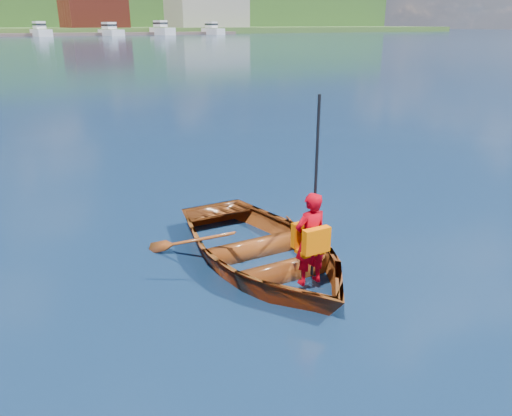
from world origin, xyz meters
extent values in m
plane|color=#0E2842|center=(0.00, 0.00, 0.00)|extent=(600.00, 600.00, 0.00)
imported|color=brown|center=(0.82, 0.79, 0.21)|extent=(2.73, 3.65, 0.72)
imported|color=#B2000E|center=(0.90, -0.12, 0.67)|extent=(0.43, 0.30, 1.14)
cube|color=#E66300|center=(0.89, -0.24, 0.70)|extent=(0.35, 0.12, 0.30)
cube|color=#E66300|center=(0.91, 0.00, 0.70)|extent=(0.34, 0.10, 0.30)
cube|color=#E66300|center=(0.90, -0.12, 0.52)|extent=(0.31, 0.24, 0.05)
cylinder|color=black|center=(1.06, 0.02, 1.21)|extent=(0.04, 0.04, 2.21)
cube|color=maroon|center=(45.00, 165.00, 6.50)|extent=(18.00, 16.00, 9.00)
cube|color=gray|center=(85.00, 165.00, 7.50)|extent=(26.00, 16.00, 11.00)
cube|color=white|center=(24.58, 143.00, 0.79)|extent=(3.42, 12.23, 1.97)
cube|color=white|center=(24.58, 144.22, 2.87)|extent=(2.40, 5.50, 1.80)
cube|color=black|center=(24.58, 144.22, 2.97)|extent=(2.47, 5.75, 0.50)
cube|color=white|center=(43.14, 143.00, 0.72)|extent=(3.64, 13.01, 1.80)
cube|color=white|center=(43.14, 144.30, 2.70)|extent=(2.55, 5.85, 1.80)
cube|color=black|center=(43.14, 144.30, 2.80)|extent=(2.62, 6.11, 0.50)
cube|color=white|center=(58.56, 143.00, 0.93)|extent=(3.35, 11.95, 2.31)
cube|color=white|center=(58.56, 144.20, 3.21)|extent=(2.34, 5.38, 1.80)
cube|color=black|center=(58.56, 144.20, 3.31)|extent=(2.41, 5.62, 0.50)
cube|color=white|center=(75.56, 143.00, 0.80)|extent=(2.93, 10.46, 2.01)
cube|color=white|center=(75.56, 144.05, 2.91)|extent=(2.05, 4.71, 1.80)
cube|color=black|center=(75.56, 144.05, 3.01)|extent=(2.11, 4.92, 0.50)
camera|label=1|loc=(-2.51, -4.28, 3.03)|focal=35.00mm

